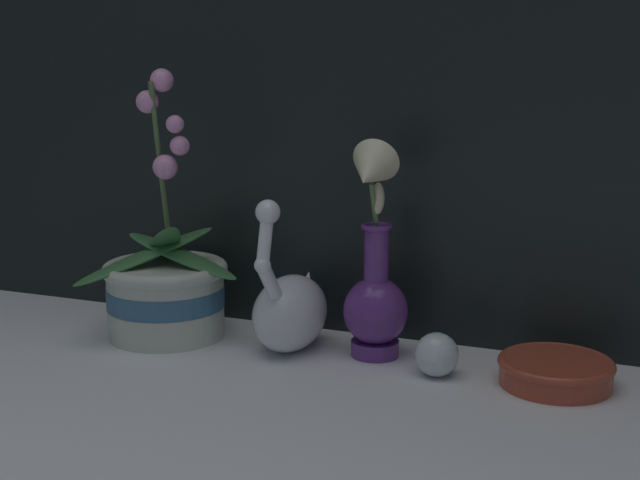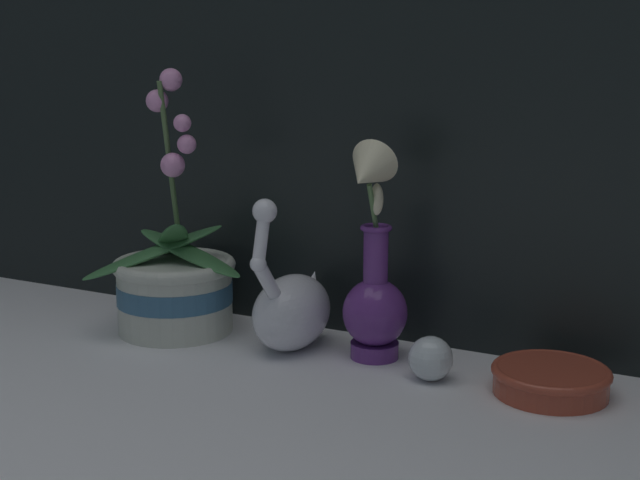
# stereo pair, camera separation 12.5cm
# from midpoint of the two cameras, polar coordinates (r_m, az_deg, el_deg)

# --- Properties ---
(ground_plane) EXTENTS (2.80, 2.80, 0.00)m
(ground_plane) POSITION_cam_midpoint_polar(r_m,az_deg,el_deg) (1.18, 2.15, -9.15)
(ground_plane) COLOR white
(orchid_potted_plant) EXTENTS (0.24, 0.24, 0.40)m
(orchid_potted_plant) POSITION_cam_midpoint_polar(r_m,az_deg,el_deg) (1.38, -6.77, -2.80)
(orchid_potted_plant) COLOR beige
(orchid_potted_plant) RESTS_ON ground_plane
(swan_figurine) EXTENTS (0.10, 0.20, 0.23)m
(swan_figurine) POSITION_cam_midpoint_polar(r_m,az_deg,el_deg) (1.29, 0.95, -4.35)
(swan_figurine) COLOR white
(swan_figurine) RESTS_ON ground_plane
(blue_vase) EXTENTS (0.09, 0.12, 0.31)m
(blue_vase) POSITION_cam_midpoint_polar(r_m,az_deg,el_deg) (1.24, 6.32, -2.73)
(blue_vase) COLOR #602D7F
(blue_vase) RESTS_ON ground_plane
(glass_sphere) EXTENTS (0.06, 0.06, 0.06)m
(glass_sphere) POSITION_cam_midpoint_polar(r_m,az_deg,el_deg) (1.20, 10.09, -7.53)
(glass_sphere) COLOR silver
(glass_sphere) RESTS_ON ground_plane
(amber_dish) EXTENTS (0.15, 0.15, 0.04)m
(amber_dish) POSITION_cam_midpoint_polar(r_m,az_deg,el_deg) (1.19, 17.53, -8.50)
(amber_dish) COLOR #A8422D
(amber_dish) RESTS_ON ground_plane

